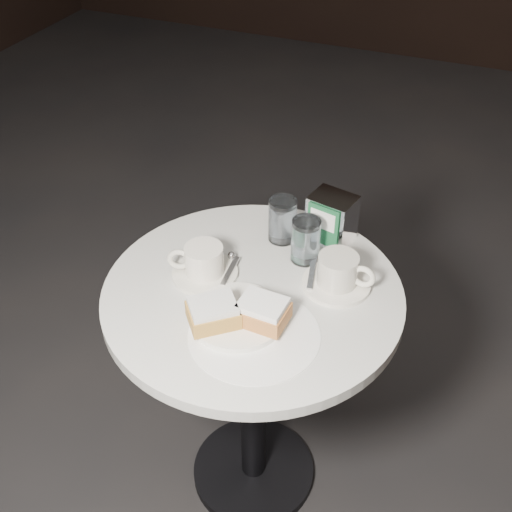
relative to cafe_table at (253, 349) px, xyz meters
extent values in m
plane|color=black|center=(0.00, 0.00, -0.55)|extent=(7.00, 7.00, 0.00)
cylinder|color=black|center=(0.00, 0.00, -0.53)|extent=(0.36, 0.36, 0.03)
cylinder|color=black|center=(0.00, 0.00, -0.18)|extent=(0.07, 0.07, 0.70)
cylinder|color=white|center=(0.00, 0.00, 0.18)|extent=(0.70, 0.70, 0.03)
cylinder|color=white|center=(0.06, -0.13, 0.20)|extent=(0.30, 0.30, 0.00)
cylinder|color=white|center=(0.01, -0.10, 0.21)|extent=(0.27, 0.27, 0.02)
cube|color=#BF893A|center=(-0.03, -0.14, 0.23)|extent=(0.13, 0.13, 0.04)
cube|color=white|center=(-0.03, -0.14, 0.26)|extent=(0.12, 0.12, 0.02)
cube|color=#C1783B|center=(0.06, -0.10, 0.23)|extent=(0.11, 0.09, 0.04)
cube|color=white|center=(0.06, -0.10, 0.26)|extent=(0.10, 0.08, 0.02)
cylinder|color=silver|center=(-0.13, 0.01, 0.20)|extent=(0.20, 0.20, 0.01)
cylinder|color=white|center=(-0.13, 0.01, 0.24)|extent=(0.12, 0.12, 0.07)
cylinder|color=#946650|center=(-0.13, 0.01, 0.27)|extent=(0.11, 0.11, 0.00)
torus|color=beige|center=(-0.18, -0.01, 0.24)|extent=(0.06, 0.03, 0.06)
cube|color=#BBBCC0|center=(-0.07, 0.03, 0.21)|extent=(0.02, 0.11, 0.00)
sphere|color=silver|center=(-0.09, 0.08, 0.22)|extent=(0.02, 0.02, 0.02)
cylinder|color=white|center=(0.17, 0.09, 0.20)|extent=(0.17, 0.17, 0.01)
cylinder|color=beige|center=(0.17, 0.09, 0.25)|extent=(0.10, 0.10, 0.07)
cylinder|color=#996F53|center=(0.17, 0.09, 0.28)|extent=(0.09, 0.09, 0.00)
torus|color=white|center=(0.23, 0.09, 0.25)|extent=(0.06, 0.02, 0.06)
cube|color=#BABABF|center=(0.11, 0.09, 0.21)|extent=(0.04, 0.11, 0.00)
sphere|color=#B8B9BD|center=(0.12, 0.15, 0.22)|extent=(0.02, 0.02, 0.02)
cylinder|color=silver|center=(-0.01, 0.21, 0.26)|extent=(0.09, 0.09, 0.11)
cylinder|color=silver|center=(-0.01, 0.21, 0.25)|extent=(0.08, 0.08, 0.10)
cylinder|color=white|center=(0.07, 0.15, 0.25)|extent=(0.09, 0.09, 0.11)
cylinder|color=white|center=(0.07, 0.15, 0.25)|extent=(0.07, 0.07, 0.10)
cube|color=silver|center=(0.11, 0.26, 0.26)|extent=(0.12, 0.11, 0.13)
cube|color=#1B5F36|center=(0.10, 0.21, 0.27)|extent=(0.08, 0.02, 0.11)
cube|color=white|center=(0.10, 0.21, 0.28)|extent=(0.07, 0.02, 0.05)
camera|label=1|loc=(0.43, -1.03, 1.19)|focal=45.00mm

